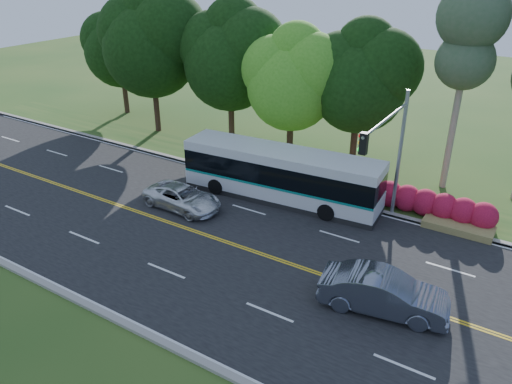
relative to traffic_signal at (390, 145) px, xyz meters
The scene contains 12 objects.
ground 9.65m from the traffic_signal, 140.23° to the right, with size 120.00×120.00×0.00m, color #244C19.
road 9.65m from the traffic_signal, 140.23° to the right, with size 60.00×14.00×0.02m, color black.
curb_north 8.15m from the traffic_signal, 164.96° to the left, with size 60.00×0.30×0.15m, color gray.
curb_south 14.86m from the traffic_signal, 117.35° to the right, with size 60.00×0.30×0.15m, color gray.
grass_verge 8.74m from the traffic_signal, 151.03° to the left, with size 60.00×4.00×0.10m, color #244C19.
lane_markings 9.71m from the traffic_signal, 140.63° to the right, with size 57.60×13.82×0.00m.
tree_row 13.61m from the traffic_signal, 150.00° to the left, with size 44.70×9.10×13.84m.
bougainvillea_hedge 4.86m from the traffic_signal, 75.94° to the left, with size 9.50×2.25×1.50m.
traffic_signal is the anchor object (origin of this frame).
transit_bus 6.93m from the traffic_signal, behind, with size 11.79×3.41×3.04m.
sedan 7.73m from the traffic_signal, 70.08° to the right, with size 1.79×5.12×1.69m, color slate.
suv 11.64m from the traffic_signal, 160.34° to the right, with size 2.15×4.66×1.29m, color silver.
Camera 1 is at (13.03, -17.36, 13.22)m, focal length 35.00 mm.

